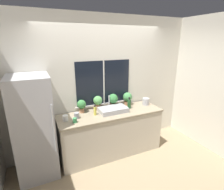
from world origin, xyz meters
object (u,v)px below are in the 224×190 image
object	(u,v)px
sink	(113,110)
potted_plant_center_left	(98,102)
refrigerator	(34,128)
mug_green	(75,120)
mug_grey	(77,116)
potted_plant_center_right	(113,100)
bottle_tall	(129,104)
mug_white	(65,118)
potted_plant_far_right	(127,98)
soap_bottle	(95,111)
potted_plant_far_left	(82,105)
kettle	(146,101)

from	to	relation	value
sink	potted_plant_center_left	distance (m)	0.35
refrigerator	mug_green	xyz separation A→B (m)	(0.64, -0.14, 0.06)
mug_grey	potted_plant_center_right	bearing A→B (deg)	15.31
bottle_tall	mug_white	world-z (taller)	bottle_tall
sink	potted_plant_center_right	distance (m)	0.28
refrigerator	mug_white	xyz separation A→B (m)	(0.51, -0.01, 0.07)
sink	potted_plant_far_right	xyz separation A→B (m)	(0.45, 0.23, 0.11)
bottle_tall	mug_white	size ratio (longest dim) A/B	2.38
mug_grey	sink	bearing A→B (deg)	-0.39
sink	soap_bottle	size ratio (longest dim) A/B	2.78
potted_plant_far_right	bottle_tall	size ratio (longest dim) A/B	1.15
bottle_tall	potted_plant_far_right	bearing A→B (deg)	70.52
soap_bottle	mug_green	world-z (taller)	soap_bottle
potted_plant_far_left	refrigerator	bearing A→B (deg)	-164.66
mug_green	mug_grey	xyz separation A→B (m)	(0.07, 0.16, 0.01)
sink	mug_grey	xyz separation A→B (m)	(-0.71, 0.00, 0.01)
potted_plant_center_left	mug_grey	size ratio (longest dim) A/B	2.74
refrigerator	potted_plant_far_left	size ratio (longest dim) A/B	6.81
sink	kettle	xyz separation A→B (m)	(0.81, 0.07, 0.03)
mug_grey	potted_plant_far_right	bearing A→B (deg)	10.93
potted_plant_center_left	bottle_tall	world-z (taller)	potted_plant_center_left
refrigerator	bottle_tall	bearing A→B (deg)	1.39
soap_bottle	mug_white	world-z (taller)	soap_bottle
potted_plant_far_right	mug_green	bearing A→B (deg)	-162.83
refrigerator	potted_plant_center_right	world-z (taller)	refrigerator
bottle_tall	mug_green	xyz separation A→B (m)	(-1.16, -0.19, -0.06)
sink	mug_white	size ratio (longest dim) A/B	5.41
potted_plant_center_left	potted_plant_center_right	distance (m)	0.33
potted_plant_far_left	mug_green	distance (m)	0.46
potted_plant_far_left	potted_plant_center_left	distance (m)	0.33
potted_plant_center_right	mug_grey	size ratio (longest dim) A/B	2.74
mug_white	kettle	world-z (taller)	kettle
potted_plant_far_left	potted_plant_center_right	bearing A→B (deg)	0.00
sink	potted_plant_center_right	world-z (taller)	potted_plant_center_right
sink	mug_white	distance (m)	0.92
potted_plant_center_left	potted_plant_center_right	world-z (taller)	same
potted_plant_far_right	mug_grey	size ratio (longest dim) A/B	2.63
potted_plant_center_right	soap_bottle	distance (m)	0.53
potted_plant_far_left	potted_plant_center_left	bearing A→B (deg)	0.00
mug_green	mug_grey	world-z (taller)	mug_grey
potted_plant_far_left	potted_plant_far_right	bearing A→B (deg)	-0.00
potted_plant_center_left	kettle	world-z (taller)	potted_plant_center_left
potted_plant_far_left	potted_plant_far_right	world-z (taller)	potted_plant_far_right
refrigerator	potted_plant_far_right	size ratio (longest dim) A/B	6.24
bottle_tall	potted_plant_center_right	bearing A→B (deg)	144.69
potted_plant_far_right	mug_white	xyz separation A→B (m)	(-1.36, -0.24, -0.11)
potted_plant_far_left	mug_white	xyz separation A→B (m)	(-0.36, -0.24, -0.10)
potted_plant_center_left	mug_green	bearing A→B (deg)	-145.64
sink	refrigerator	bearing A→B (deg)	-179.68
kettle	refrigerator	bearing A→B (deg)	-178.09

